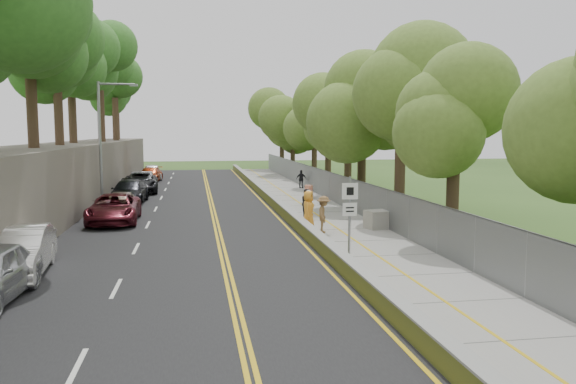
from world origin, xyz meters
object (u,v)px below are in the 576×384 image
Objects in this scene: construction_barrel at (309,192)px; painter_0 at (308,210)px; concrete_block at (380,219)px; streetlight at (104,135)px; signpost at (350,208)px; car_1 at (18,252)px; car_2 at (114,209)px; person_far at (301,179)px.

painter_0 is (-2.61, -12.64, 0.47)m from construction_barrel.
construction_barrel is at bearing 94.14° from concrete_block.
streetlight is 20.72m from signpost.
signpost reaches higher than car_1.
painter_0 reaches higher than car_2.
signpost is 1.63× the size of painter_0.
painter_0 is at bearing 174.19° from concrete_block.
streetlight is at bearing 69.60° from painter_0.
signpost reaches higher than person_far.
car_1 reaches higher than concrete_block.
car_2 is at bearing 135.12° from signpost.
streetlight is 18.28m from car_1.
construction_barrel is at bearing 11.43° from painter_0.
painter_0 is at bearing -43.50° from streetlight.
concrete_block is 0.27× the size of car_1.
car_2 reaches higher than concrete_block.
construction_barrel is 24.29m from car_1.
car_1 is 10.99m from car_2.
concrete_block is 0.88× the size of person_far.
signpost is 14.23m from car_2.
signpost is 19.21m from construction_barrel.
car_2 is at bearing 76.42° from car_1.
person_far is at bearing 32.44° from streetlight.
painter_0 is at bearing 27.33° from car_1.
painter_0 is (11.35, 7.24, 0.14)m from car_1.
construction_barrel is (2.31, 19.02, -1.44)m from signpost.
car_1 is 30.96m from person_far.
construction_barrel is 0.19× the size of car_1.
signpost is 0.57× the size of car_2.
construction_barrel is 13.03m from concrete_block.
painter_0 is (11.21, -10.64, -3.64)m from streetlight.
streetlight is 14.56m from construction_barrel.
streetlight reaches higher than concrete_block.
painter_0 reaches higher than car_1.
signpost is at bearing -55.92° from streetlight.
painter_0 reaches higher than concrete_block.
construction_barrel is 0.62× the size of person_far.
concrete_block is 20.32m from person_far.
streetlight is 5.24× the size of person_far.
construction_barrel is 0.17× the size of car_2.
person_far is at bearing 56.24° from car_1.
streetlight is 5.95× the size of concrete_block.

